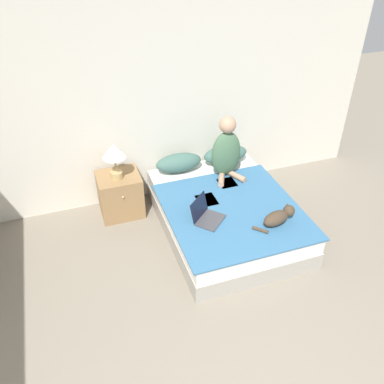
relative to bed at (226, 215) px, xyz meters
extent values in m
cube|color=beige|center=(-0.72, 1.03, 1.07)|extent=(6.04, 0.05, 2.55)
cube|color=#9E998E|center=(0.00, 0.01, -0.10)|extent=(1.42, 1.92, 0.22)
cube|color=silver|center=(0.00, 0.01, 0.10)|extent=(1.40, 1.89, 0.18)
cube|color=teal|center=(0.00, -0.18, 0.20)|extent=(1.46, 1.54, 0.02)
cube|color=#5B9384|center=(0.15, 0.34, 0.21)|extent=(0.21, 0.22, 0.01)
cube|color=#5B9384|center=(-0.21, 0.09, 0.21)|extent=(0.22, 0.25, 0.01)
ellipsoid|color=#42665B|center=(-0.32, 0.80, 0.33)|extent=(0.59, 0.27, 0.23)
ellipsoid|color=#42665B|center=(0.32, 0.80, 0.33)|extent=(0.59, 0.27, 0.23)
ellipsoid|color=#476B4C|center=(0.20, 0.52, 0.51)|extent=(0.37, 0.20, 0.60)
sphere|color=tan|center=(0.20, 0.52, 0.90)|extent=(0.20, 0.20, 0.20)
cylinder|color=tan|center=(0.09, 0.39, 0.25)|extent=(0.17, 0.26, 0.07)
cylinder|color=tan|center=(0.30, 0.39, 0.25)|extent=(0.17, 0.26, 0.07)
ellipsoid|color=#473828|center=(0.32, -0.56, 0.29)|extent=(0.34, 0.22, 0.16)
sphere|color=#473828|center=(0.50, -0.52, 0.32)|extent=(0.13, 0.13, 0.13)
cone|color=#473828|center=(0.49, -0.48, 0.37)|extent=(0.06, 0.06, 0.06)
cone|color=#473828|center=(0.50, -0.55, 0.37)|extent=(0.06, 0.06, 0.06)
cylinder|color=#473828|center=(0.12, -0.60, 0.23)|extent=(0.14, 0.15, 0.03)
cube|color=#424247|center=(-0.31, -0.28, 0.22)|extent=(0.39, 0.38, 0.02)
cube|color=black|center=(-0.40, -0.18, 0.34)|extent=(0.27, 0.25, 0.23)
cube|color=#937047|center=(-1.10, 0.73, 0.06)|extent=(0.51, 0.45, 0.54)
sphere|color=tan|center=(-1.10, 0.50, 0.18)|extent=(0.03, 0.03, 0.03)
cylinder|color=tan|center=(-1.12, 0.69, 0.38)|extent=(0.14, 0.14, 0.09)
cylinder|color=tan|center=(-1.12, 0.69, 0.53)|extent=(0.02, 0.02, 0.20)
cone|color=white|center=(-1.12, 0.69, 0.71)|extent=(0.28, 0.28, 0.17)
camera|label=1|loc=(-1.60, -3.41, 2.98)|focal=38.00mm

